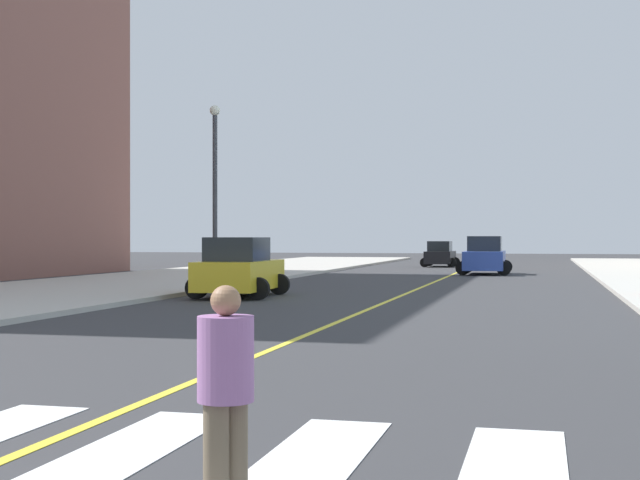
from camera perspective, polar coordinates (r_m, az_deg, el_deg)
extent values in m
cube|color=silver|center=(8.77, -12.76, -13.13)|extent=(0.90, 4.00, 0.01)
cube|color=silver|center=(8.15, -1.01, -14.16)|extent=(0.90, 4.00, 0.01)
cube|color=silver|center=(7.89, 12.15, -14.64)|extent=(0.90, 4.00, 0.01)
cube|color=yellow|center=(43.93, 7.71, -2.46)|extent=(0.16, 80.00, 0.01)
cube|color=#2D479E|center=(49.87, 10.38, -1.28)|extent=(2.15, 4.68, 1.00)
cube|color=#1E2328|center=(50.13, 10.40, -0.24)|extent=(1.80, 2.35, 0.84)
cylinder|color=black|center=(48.51, 9.02, -1.77)|extent=(0.76, 0.25, 0.75)
cylinder|color=black|center=(48.39, 11.57, -1.78)|extent=(0.76, 0.25, 0.75)
cylinder|color=black|center=(51.39, 9.27, -1.67)|extent=(0.76, 0.25, 0.75)
cylinder|color=black|center=(51.28, 11.67, -1.67)|extent=(0.76, 0.25, 0.75)
cube|color=black|center=(62.40, 7.62, -1.10)|extent=(1.81, 3.95, 0.84)
cube|color=#1E2328|center=(62.15, 7.60, -0.40)|extent=(1.51, 1.98, 0.71)
cylinder|color=black|center=(63.52, 8.56, -1.37)|extent=(0.64, 0.21, 0.64)
cylinder|color=black|center=(63.73, 6.94, -1.36)|extent=(0.64, 0.21, 0.64)
cylinder|color=black|center=(61.10, 8.34, -1.43)|extent=(0.64, 0.21, 0.64)
cylinder|color=black|center=(61.31, 6.65, -1.42)|extent=(0.64, 0.21, 0.64)
cube|color=gold|center=(30.71, -5.12, -2.22)|extent=(2.24, 4.61, 0.97)
cube|color=#1E2328|center=(30.43, -5.27, -0.60)|extent=(1.82, 2.33, 0.82)
cylinder|color=black|center=(31.81, -2.59, -2.81)|extent=(0.74, 0.27, 0.73)
cylinder|color=black|center=(32.38, -6.19, -2.76)|extent=(0.74, 0.27, 0.73)
cylinder|color=black|center=(29.10, -3.93, -3.09)|extent=(0.74, 0.27, 0.73)
cylinder|color=black|center=(29.72, -7.83, -3.03)|extent=(0.74, 0.27, 0.73)
cylinder|color=brown|center=(6.72, -6.59, -13.69)|extent=(0.19, 0.19, 0.83)
cylinder|color=brown|center=(6.82, -5.41, -13.47)|extent=(0.19, 0.19, 0.83)
cylinder|color=#99669E|center=(6.63, -5.99, -7.48)|extent=(0.41, 0.41, 0.62)
sphere|color=#936B4C|center=(6.59, -6.00, -3.84)|extent=(0.22, 0.22, 0.22)
cylinder|color=#38383D|center=(37.90, -6.67, 2.65)|extent=(0.20, 0.20, 7.03)
sphere|color=silver|center=(38.24, -6.67, 8.15)|extent=(0.44, 0.44, 0.44)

